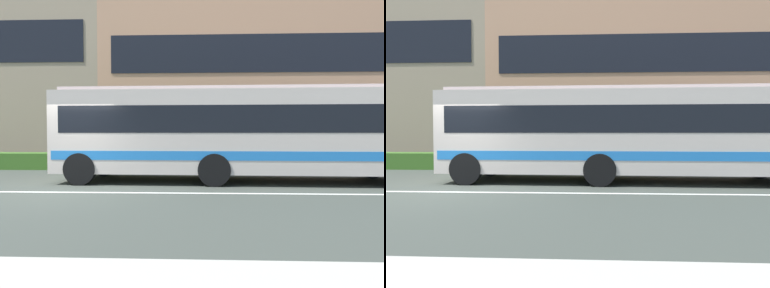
# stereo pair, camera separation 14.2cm
# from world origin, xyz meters

# --- Properties ---
(ground_plane) EXTENTS (160.00, 160.00, 0.00)m
(ground_plane) POSITION_xyz_m (0.00, 0.00, 0.00)
(ground_plane) COLOR #3E433C
(lane_centre_line) EXTENTS (60.00, 0.16, 0.01)m
(lane_centre_line) POSITION_xyz_m (0.00, 0.00, 0.00)
(lane_centre_line) COLOR silver
(lane_centre_line) RESTS_ON ground_plane
(hedge_row_far) EXTENTS (17.29, 1.10, 0.72)m
(hedge_row_far) POSITION_xyz_m (-2.46, 6.05, 0.36)
(hedge_row_far) COLOR #3D6C24
(hedge_row_far) RESTS_ON ground_plane
(apartment_block_right) EXTENTS (18.74, 8.28, 9.96)m
(apartment_block_right) POSITION_xyz_m (7.65, 13.13, 4.98)
(apartment_block_right) COLOR tan
(apartment_block_right) RESTS_ON ground_plane
(transit_bus) EXTENTS (11.88, 2.90, 3.07)m
(transit_bus) POSITION_xyz_m (5.08, 2.36, 1.70)
(transit_bus) COLOR beige
(transit_bus) RESTS_ON ground_plane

